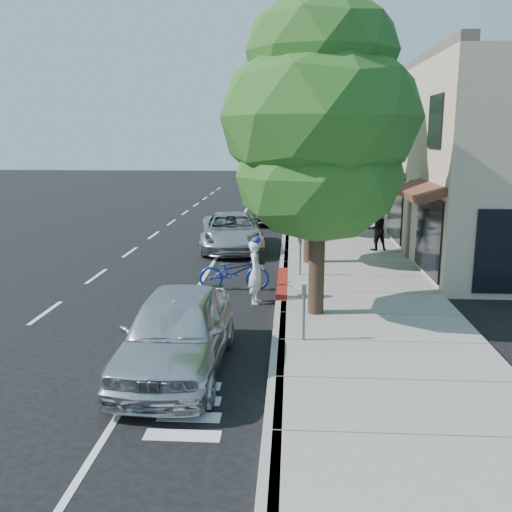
# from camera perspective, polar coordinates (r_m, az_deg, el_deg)

# --- Properties ---
(ground) EXTENTS (120.00, 120.00, 0.00)m
(ground) POSITION_cam_1_polar(r_m,az_deg,el_deg) (16.67, 2.59, -4.02)
(ground) COLOR black
(ground) RESTS_ON ground
(sidewalk) EXTENTS (4.60, 56.00, 0.15)m
(sidewalk) POSITION_cam_1_polar(r_m,az_deg,el_deg) (24.53, 8.32, 1.24)
(sidewalk) COLOR gray
(sidewalk) RESTS_ON ground
(curb) EXTENTS (0.30, 56.00, 0.15)m
(curb) POSITION_cam_1_polar(r_m,az_deg,el_deg) (24.44, 2.94, 1.31)
(curb) COLOR #9E998E
(curb) RESTS_ON ground
(curb_red_segment) EXTENTS (0.32, 4.00, 0.15)m
(curb_red_segment) POSITION_cam_1_polar(r_m,az_deg,el_deg) (17.61, 2.65, -2.89)
(curb_red_segment) COLOR maroon
(curb_red_segment) RESTS_ON ground
(storefront_building) EXTENTS (10.00, 36.00, 7.00)m
(storefront_building) POSITION_cam_1_polar(r_m,az_deg,el_deg) (35.30, 19.23, 9.55)
(storefront_building) COLOR beige
(storefront_building) RESTS_ON ground
(street_tree_0) EXTENTS (4.86, 4.86, 7.92)m
(street_tree_0) POSITION_cam_1_polar(r_m,az_deg,el_deg) (14.04, 6.40, 13.14)
(street_tree_0) COLOR black
(street_tree_0) RESTS_ON ground
(street_tree_1) EXTENTS (4.43, 4.43, 7.94)m
(street_tree_1) POSITION_cam_1_polar(r_m,az_deg,el_deg) (20.03, 5.59, 13.08)
(street_tree_1) COLOR black
(street_tree_1) RESTS_ON ground
(street_tree_2) EXTENTS (3.88, 3.88, 7.16)m
(street_tree_2) POSITION_cam_1_polar(r_m,az_deg,el_deg) (26.03, 5.13, 11.79)
(street_tree_2) COLOR black
(street_tree_2) RESTS_ON ground
(street_tree_3) EXTENTS (4.31, 4.31, 7.26)m
(street_tree_3) POSITION_cam_1_polar(r_m,az_deg,el_deg) (32.03, 4.86, 11.79)
(street_tree_3) COLOR black
(street_tree_3) RESTS_ON ground
(street_tree_4) EXTENTS (3.93, 3.93, 7.46)m
(street_tree_4) POSITION_cam_1_polar(r_m,az_deg,el_deg) (38.03, 4.68, 12.17)
(street_tree_4) COLOR black
(street_tree_4) RESTS_ON ground
(street_tree_5) EXTENTS (4.24, 4.24, 7.01)m
(street_tree_5) POSITION_cam_1_polar(r_m,az_deg,el_deg) (44.03, 4.53, 11.61)
(street_tree_5) COLOR black
(street_tree_5) RESTS_ON ground
(cyclist) EXTENTS (0.51, 0.70, 1.77)m
(cyclist) POSITION_cam_1_polar(r_m,az_deg,el_deg) (15.76, 0.03, -1.62)
(cyclist) COLOR white
(cyclist) RESTS_ON ground
(bicycle) EXTENTS (2.17, 0.89, 1.12)m
(bicycle) POSITION_cam_1_polar(r_m,az_deg,el_deg) (17.19, -2.19, -1.59)
(bicycle) COLOR #162B99
(bicycle) RESTS_ON ground
(silver_suv) EXTENTS (3.13, 5.58, 1.47)m
(silver_suv) POSITION_cam_1_polar(r_m,az_deg,el_deg) (23.35, -2.49, 2.47)
(silver_suv) COLOR #BABABF
(silver_suv) RESTS_ON ground
(dark_sedan) EXTENTS (1.89, 4.88, 1.59)m
(dark_sedan) POSITION_cam_1_polar(r_m,az_deg,el_deg) (30.77, 1.74, 4.88)
(dark_sedan) COLOR #222528
(dark_sedan) RESTS_ON ground
(white_pickup) EXTENTS (2.60, 6.19, 1.79)m
(white_pickup) POSITION_cam_1_polar(r_m,az_deg,el_deg) (36.83, 2.42, 6.20)
(white_pickup) COLOR white
(white_pickup) RESTS_ON ground
(dark_suv_far) EXTENTS (2.25, 5.14, 1.72)m
(dark_suv_far) POSITION_cam_1_polar(r_m,az_deg,el_deg) (37.94, 2.46, 6.32)
(dark_suv_far) COLOR black
(dark_suv_far) RESTS_ON ground
(near_car_a) EXTENTS (1.96, 4.79, 1.63)m
(near_car_a) POSITION_cam_1_polar(r_m,az_deg,el_deg) (11.39, -7.91, -7.49)
(near_car_a) COLOR silver
(near_car_a) RESTS_ON ground
(pedestrian) EXTENTS (0.96, 0.84, 1.67)m
(pedestrian) POSITION_cam_1_polar(r_m,az_deg,el_deg) (22.88, 11.98, 2.64)
(pedestrian) COLOR black
(pedestrian) RESTS_ON sidewalk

